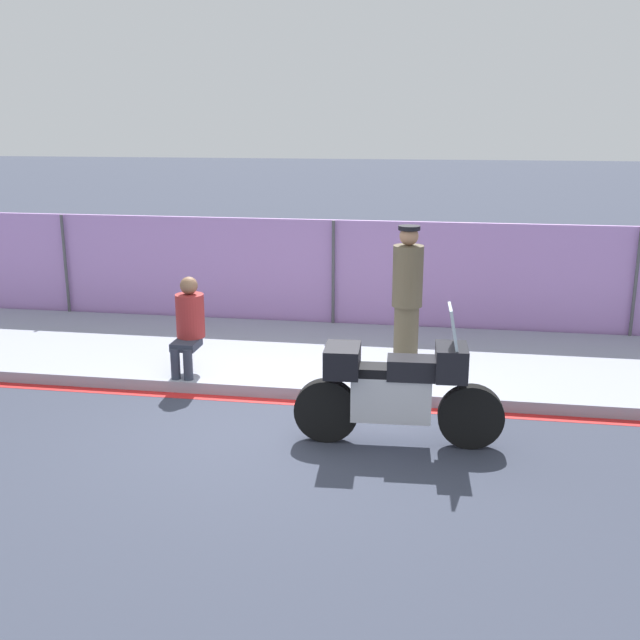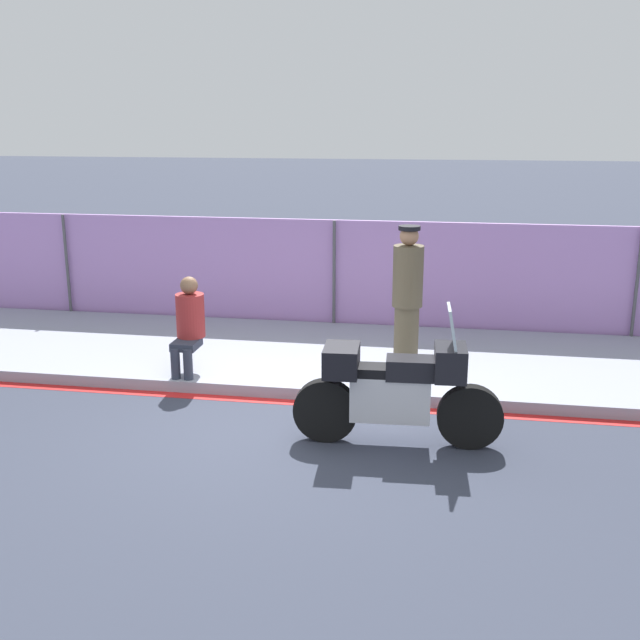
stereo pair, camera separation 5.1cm
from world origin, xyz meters
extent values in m
plane|color=#333847|center=(0.00, 0.00, 0.00)|extent=(120.00, 120.00, 0.00)
cube|color=#8E93A3|center=(0.00, 2.44, 0.07)|extent=(34.03, 3.13, 0.15)
cube|color=red|center=(0.00, 0.78, 0.00)|extent=(34.03, 0.18, 0.01)
cube|color=#AD7FC6|center=(0.00, 4.10, 0.90)|extent=(32.33, 0.08, 1.81)
cylinder|color=#4C4C51|center=(-4.58, 4.00, 0.90)|extent=(0.05, 0.05, 1.81)
cylinder|color=#4C4C51|center=(0.00, 4.00, 0.90)|extent=(0.05, 0.05, 1.81)
cylinder|color=#4C4C51|center=(4.58, 4.00, 0.90)|extent=(0.05, 0.05, 1.81)
cylinder|color=black|center=(2.07, -0.17, 0.34)|extent=(0.69, 0.17, 0.68)
cylinder|color=black|center=(0.56, -0.24, 0.34)|extent=(0.69, 0.17, 0.68)
cube|color=silver|center=(1.24, -0.21, 0.52)|extent=(0.85, 0.32, 0.49)
cube|color=black|center=(1.45, -0.20, 0.85)|extent=(0.53, 0.33, 0.22)
cube|color=black|center=(1.15, -0.21, 0.81)|extent=(0.61, 0.31, 0.10)
cube|color=black|center=(1.84, -0.18, 0.93)|extent=(0.34, 0.49, 0.34)
cube|color=silver|center=(1.84, -0.18, 1.31)|extent=(0.13, 0.42, 0.42)
cube|color=black|center=(0.72, -0.23, 0.91)|extent=(0.39, 0.52, 0.30)
cylinder|color=brown|center=(1.27, 2.06, 0.55)|extent=(0.33, 0.33, 0.81)
cylinder|color=brown|center=(1.27, 2.06, 1.36)|extent=(0.40, 0.40, 0.81)
sphere|color=#A37556|center=(1.27, 2.06, 1.88)|extent=(0.25, 0.25, 0.25)
cylinder|color=black|center=(1.27, 2.06, 1.99)|extent=(0.28, 0.28, 0.06)
cylinder|color=#2D3342|center=(-1.57, 0.98, 0.35)|extent=(0.12, 0.12, 0.40)
cylinder|color=#2D3342|center=(-1.40, 0.98, 0.35)|extent=(0.12, 0.12, 0.40)
cube|color=#2D3342|center=(-1.48, 1.18, 0.55)|extent=(0.31, 0.40, 0.10)
cylinder|color=maroon|center=(-1.48, 1.38, 0.88)|extent=(0.37, 0.37, 0.57)
sphere|color=brown|center=(-1.48, 1.38, 1.28)|extent=(0.23, 0.23, 0.23)
camera|label=1|loc=(1.71, -7.58, 3.32)|focal=42.00mm
camera|label=2|loc=(1.76, -7.57, 3.32)|focal=42.00mm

